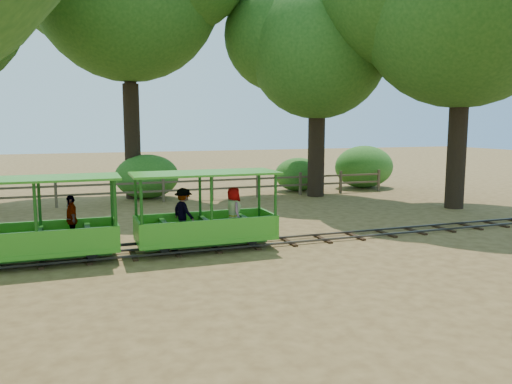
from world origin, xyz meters
name	(u,v)px	position (x,y,z in m)	size (l,w,h in m)	color
ground	(253,246)	(0.00, 0.00, 0.00)	(90.00, 90.00, 0.00)	olive
track	(253,243)	(0.00, 0.00, 0.07)	(22.00, 1.00, 0.10)	#3F3D3A
carriage_front	(34,230)	(-5.12, -0.02, 0.78)	(3.55, 1.45, 1.84)	green
carriage_rear	(205,218)	(-1.24, 0.01, 0.79)	(3.55, 1.45, 1.84)	green
oak_ne	(317,41)	(5.47, 7.58, 6.55)	(7.35, 6.47, 9.20)	#2D2116
fence	(188,187)	(0.00, 8.00, 0.58)	(18.10, 0.10, 1.00)	brown
shrub_mid_w	(147,176)	(-1.46, 9.30, 0.92)	(2.67, 2.05, 1.85)	#2D6B1E
shrub_mid_e	(298,174)	(5.48, 9.30, 0.78)	(2.24, 1.72, 1.55)	#2D6B1E
shrub_east	(364,167)	(9.00, 9.30, 1.03)	(2.97, 2.29, 2.06)	#2D6B1E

